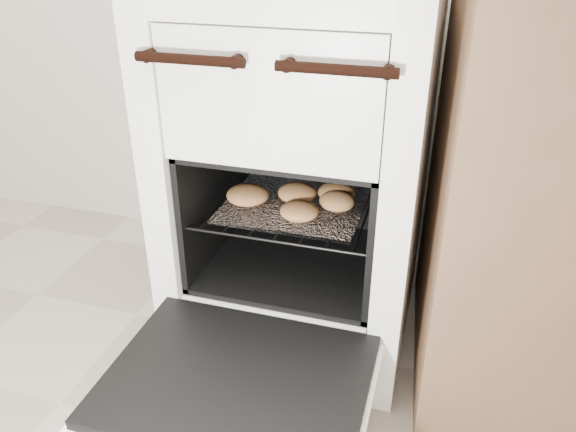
# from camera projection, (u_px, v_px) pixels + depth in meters

# --- Properties ---
(stove) EXTENTS (0.58, 0.64, 0.89)m
(stove) POSITION_uv_depth(u_px,v_px,m) (304.00, 174.00, 1.40)
(stove) COLOR white
(stove) RESTS_ON ground
(oven_door) EXTENTS (0.52, 0.40, 0.04)m
(oven_door) POSITION_uv_depth(u_px,v_px,m) (238.00, 382.00, 1.10)
(oven_door) COLOR black
(oven_door) RESTS_ON stove
(oven_rack) EXTENTS (0.42, 0.40, 0.01)m
(oven_rack) POSITION_uv_depth(u_px,v_px,m) (297.00, 203.00, 1.37)
(oven_rack) COLOR black
(oven_rack) RESTS_ON stove
(foil_sheet) EXTENTS (0.33, 0.29, 0.01)m
(foil_sheet) POSITION_uv_depth(u_px,v_px,m) (295.00, 204.00, 1.35)
(foil_sheet) COLOR white
(foil_sheet) RESTS_ON oven_rack
(baked_rolls) EXTENTS (0.32, 0.22, 0.04)m
(baked_rolls) POSITION_uv_depth(u_px,v_px,m) (300.00, 198.00, 1.32)
(baked_rolls) COLOR tan
(baked_rolls) RESTS_ON foil_sheet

